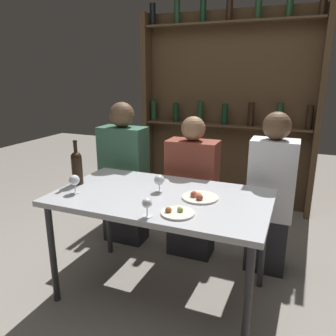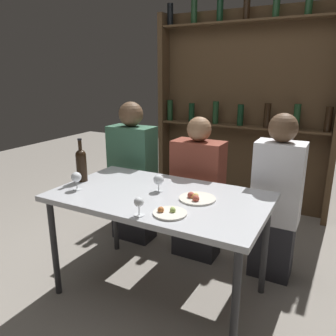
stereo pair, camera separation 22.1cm
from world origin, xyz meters
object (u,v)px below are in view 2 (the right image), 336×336
(food_plate_0, at_px, (169,213))
(seated_person_left, at_px, (133,177))
(wine_bottle, at_px, (81,163))
(wine_glass_1, at_px, (76,178))
(wine_glass_2, at_px, (139,203))
(food_plate_1, at_px, (196,198))
(seated_person_center, at_px, (197,194))
(seated_person_right, at_px, (276,202))
(wine_glass_0, at_px, (159,180))

(food_plate_0, xyz_separation_m, seated_person_left, (-0.83, 0.85, -0.15))
(wine_bottle, distance_m, wine_glass_1, 0.20)
(wine_bottle, xyz_separation_m, wine_glass_2, (0.71, -0.32, -0.06))
(wine_glass_1, xyz_separation_m, food_plate_1, (0.79, 0.21, -0.07))
(seated_person_left, bearing_deg, wine_glass_1, -84.26)
(food_plate_0, xyz_separation_m, seated_person_center, (-0.19, 0.85, -0.20))
(seated_person_center, height_order, seated_person_right, seated_person_right)
(seated_person_left, height_order, seated_person_right, seated_person_left)
(food_plate_1, bearing_deg, wine_glass_1, -165.09)
(food_plate_1, distance_m, seated_person_right, 0.72)
(seated_person_left, height_order, seated_person_center, seated_person_left)
(food_plate_0, bearing_deg, seated_person_right, 62.64)
(food_plate_1, xyz_separation_m, seated_person_center, (-0.23, 0.58, -0.20))
(seated_person_center, xyz_separation_m, seated_person_right, (0.63, 0.00, 0.04))
(wine_bottle, bearing_deg, wine_glass_1, -58.69)
(seated_person_left, bearing_deg, food_plate_0, -45.74)
(food_plate_1, height_order, seated_person_left, seated_person_left)
(wine_bottle, relative_size, food_plate_1, 1.37)
(seated_person_center, bearing_deg, seated_person_right, 0.00)
(wine_glass_1, height_order, food_plate_0, wine_glass_1)
(wine_glass_0, relative_size, food_plate_1, 0.50)
(wine_glass_0, bearing_deg, wine_glass_2, -75.91)
(food_plate_0, bearing_deg, wine_bottle, 165.23)
(wine_bottle, relative_size, seated_person_center, 0.27)
(wine_glass_2, height_order, food_plate_0, wine_glass_2)
(wine_glass_2, relative_size, seated_person_center, 0.09)
(wine_glass_0, height_order, food_plate_1, wine_glass_0)
(wine_bottle, height_order, food_plate_1, wine_bottle)
(seated_person_right, bearing_deg, wine_glass_0, -141.04)
(wine_glass_0, distance_m, food_plate_0, 0.39)
(wine_glass_2, bearing_deg, wine_glass_0, 104.09)
(seated_person_right, bearing_deg, seated_person_left, 180.00)
(wine_glass_1, bearing_deg, wine_glass_0, 25.07)
(food_plate_0, bearing_deg, seated_person_left, 134.26)
(wine_glass_2, bearing_deg, wine_glass_1, 165.49)
(seated_person_left, xyz_separation_m, seated_person_right, (1.27, 0.00, -0.01))
(wine_bottle, xyz_separation_m, wine_glass_0, (0.61, 0.08, -0.06))
(seated_person_left, bearing_deg, wine_glass_2, -54.02)
(wine_glass_1, relative_size, food_plate_1, 0.54)
(seated_person_center, bearing_deg, wine_glass_2, -87.26)
(food_plate_0, xyz_separation_m, seated_person_right, (0.44, 0.85, -0.16))
(seated_person_center, distance_m, seated_person_right, 0.63)
(wine_glass_0, xyz_separation_m, food_plate_1, (0.29, -0.03, -0.07))
(food_plate_0, height_order, food_plate_1, food_plate_1)
(food_plate_1, height_order, seated_person_center, seated_person_center)
(wine_bottle, distance_m, seated_person_center, 0.97)
(wine_glass_2, distance_m, food_plate_0, 0.18)
(wine_glass_0, bearing_deg, wine_glass_1, -154.93)
(wine_glass_1, relative_size, seated_person_right, 0.10)
(wine_glass_1, height_order, food_plate_1, wine_glass_1)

